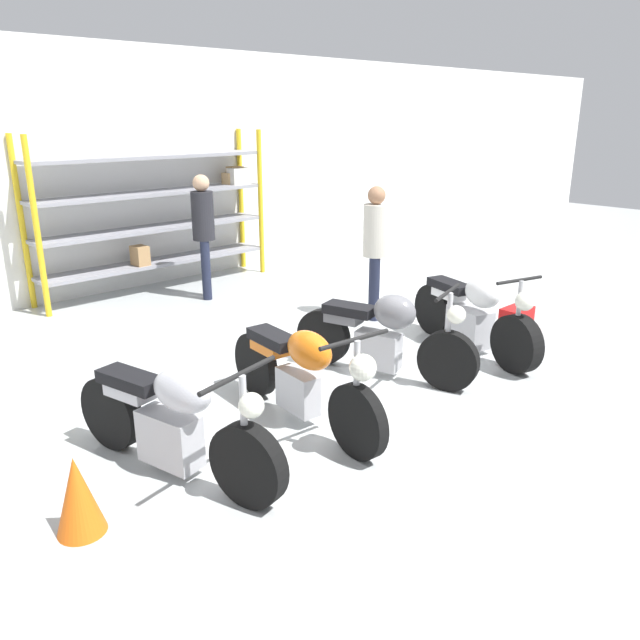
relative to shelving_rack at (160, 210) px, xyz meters
name	(u,v)px	position (x,y,z in m)	size (l,w,h in m)	color
ground_plane	(348,398)	(-0.80, -4.85, -1.22)	(30.00, 30.00, 0.00)	#B2B7B7
back_wall	(94,172)	(-0.80, 0.37, 0.58)	(30.00, 0.08, 3.60)	white
shelving_rack	(160,210)	(0.00, 0.00, 0.00)	(3.74, 0.63, 2.37)	gold
motorcycle_silver	(173,422)	(-2.69, -4.87, -0.79)	(0.81, 2.03, 0.99)	black
motorcycle_orange	(302,373)	(-1.45, -4.93, -0.75)	(0.67, 2.11, 1.00)	black
motorcycle_grey	(383,335)	(-0.14, -4.70, -0.77)	(0.86, 1.96, 1.01)	black
motorcycle_white	(473,316)	(1.14, -4.92, -0.80)	(0.81, 1.98, 1.01)	black
person_browsing	(203,226)	(0.14, -0.98, -0.15)	(0.44, 0.44, 1.80)	#1E2338
person_near_rack	(375,242)	(1.23, -3.32, -0.19)	(0.45, 0.45, 1.74)	#1E2338
toolbox	(516,318)	(2.23, -4.86, -1.08)	(0.44, 0.26, 0.28)	red
traffic_cone	(78,495)	(-3.52, -5.08, -0.94)	(0.32, 0.32, 0.55)	orange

